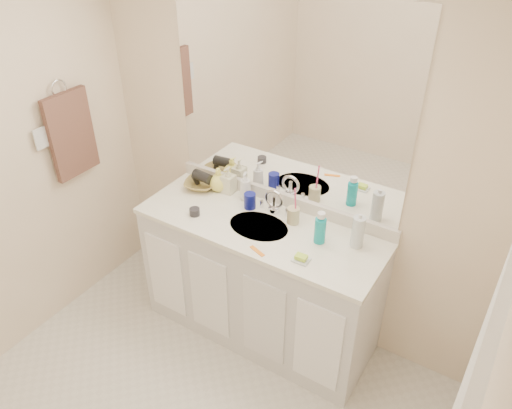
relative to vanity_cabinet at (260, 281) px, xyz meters
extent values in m
cube|color=beige|center=(0.00, 0.28, 0.77)|extent=(2.60, 0.02, 2.40)
cube|color=silver|center=(0.00, 0.00, 0.00)|extent=(1.50, 0.55, 0.85)
cube|color=white|center=(0.00, 0.00, 0.44)|extent=(1.52, 0.57, 0.03)
cube|color=silver|center=(0.00, 0.26, 0.50)|extent=(1.52, 0.03, 0.08)
cylinder|color=beige|center=(0.00, -0.02, 0.44)|extent=(0.37, 0.37, 0.02)
cylinder|color=silver|center=(0.00, 0.16, 0.51)|extent=(0.02, 0.02, 0.11)
cube|color=white|center=(0.00, 0.27, 1.14)|extent=(1.48, 0.01, 1.20)
cylinder|color=navy|center=(-0.15, 0.12, 0.51)|extent=(0.10, 0.10, 0.10)
cylinder|color=#BFB486|center=(0.15, 0.12, 0.51)|extent=(0.09, 0.09, 0.10)
cylinder|color=#F5407B|center=(0.16, 0.12, 0.60)|extent=(0.01, 0.04, 0.20)
cylinder|color=#0D9EA6|center=(0.37, 0.04, 0.53)|extent=(0.08, 0.08, 0.15)
cylinder|color=silver|center=(0.56, 0.11, 0.55)|extent=(0.10, 0.10, 0.19)
cube|color=silver|center=(0.36, -0.17, 0.46)|extent=(0.09, 0.07, 0.01)
cube|color=#B6E537|center=(0.36, -0.17, 0.48)|extent=(0.06, 0.05, 0.02)
cube|color=orange|center=(0.12, -0.23, 0.46)|extent=(0.11, 0.06, 0.00)
cylinder|color=#252328|center=(-0.39, -0.13, 0.48)|extent=(0.07, 0.07, 0.04)
imported|color=white|center=(-0.23, 0.19, 0.55)|extent=(0.09, 0.09, 0.19)
imported|color=beige|center=(-0.37, 0.20, 0.55)|extent=(0.08, 0.08, 0.18)
imported|color=#F5EC5F|center=(-0.44, 0.19, 0.53)|extent=(0.17, 0.17, 0.16)
imported|color=olive|center=(-0.56, 0.14, 0.48)|extent=(0.27, 0.27, 0.05)
cylinder|color=black|center=(-0.54, 0.14, 0.54)|extent=(0.14, 0.08, 0.07)
torus|color=silver|center=(-1.27, -0.25, 1.12)|extent=(0.01, 0.11, 0.11)
cube|color=#3E2821|center=(-1.25, -0.25, 0.82)|extent=(0.04, 0.32, 0.55)
cube|color=silver|center=(-1.27, -0.45, 0.88)|extent=(0.01, 0.08, 0.13)
camera|label=1|loc=(1.26, -2.05, 2.20)|focal=35.00mm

